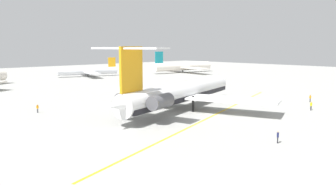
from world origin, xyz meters
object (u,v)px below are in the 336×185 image
ground_crew_portside (278,135)px  safety_cone_nose (175,91)px  airliner_far_right (184,66)px  ground_crew_starboard (310,97)px  main_jetliner (179,93)px  safety_cone_wingtip (162,89)px  ground_crew_near_tail (311,105)px  airliner_mid_right (86,71)px  ground_crew_near_nose (37,107)px

ground_crew_portside → safety_cone_nose: bearing=100.0°
airliner_far_right → safety_cone_nose: size_ratio=61.89×
ground_crew_portside → ground_crew_starboard: (35.50, 11.37, 0.01)m
main_jetliner → safety_cone_wingtip: 31.63m
airliner_far_right → ground_crew_starboard: bearing=-109.1°
ground_crew_portside → ground_crew_starboard: 37.28m
ground_crew_near_tail → safety_cone_nose: (-0.30, 38.19, -0.88)m
main_jetliner → airliner_far_right: (69.77, 65.56, -0.43)m
airliner_mid_right → ground_crew_starboard: (4.39, -92.31, -1.21)m
ground_crew_portside → ground_crew_near_tail: bearing=54.3°
safety_cone_wingtip → ground_crew_portside: bearing=-116.7°
ground_crew_near_nose → safety_cone_nose: ground_crew_near_nose is taller
ground_crew_near_tail → airliner_mid_right: bearing=-152.3°
airliner_mid_right → safety_cone_nose: 58.97m
ground_crew_portside → airliner_far_right: bearing=89.1°
ground_crew_near_nose → ground_crew_near_tail: 53.19m
safety_cone_nose → ground_crew_near_nose: bearing=-175.1°
safety_cone_wingtip → safety_cone_nose: bearing=-91.8°
main_jetliner → ground_crew_portside: size_ratio=25.09×
ground_crew_near_tail → ground_crew_near_nose: bearing=-99.8°
ground_crew_near_nose → ground_crew_portside: (14.66, -41.59, 0.02)m
ground_crew_near_tail → safety_cone_wingtip: size_ratio=3.33×
ground_crew_near_nose → ground_crew_starboard: (50.16, -30.21, 0.03)m
airliner_mid_right → ground_crew_near_nose: airliner_mid_right is taller
airliner_far_right → safety_cone_wingtip: (-51.24, -40.12, -2.72)m
airliner_far_right → ground_crew_portside: size_ratio=20.15×
airliner_mid_right → ground_crew_starboard: size_ratio=15.02×
airliner_far_right → main_jetliner: bearing=-128.5°
ground_crew_portside → safety_cone_wingtip: 56.69m
ground_crew_starboard → safety_cone_nose: bearing=55.1°
airliner_far_right → ground_crew_near_tail: 98.26m
airliner_far_right → ground_crew_near_tail: airliner_far_right is taller
ground_crew_portside → ground_crew_starboard: bearing=57.1°
airliner_mid_right → safety_cone_nose: bearing=100.6°
airliner_far_right → ground_crew_near_tail: size_ratio=18.60×
airliner_mid_right → ground_crew_starboard: 92.42m
main_jetliner → ground_crew_starboard: main_jetliner is taller
ground_crew_starboard → safety_cone_wingtip: bearing=52.5°
ground_crew_near_tail → safety_cone_nose: bearing=-148.6°
airliner_mid_right → ground_crew_near_nose: size_ratio=15.51×
main_jetliner → ground_crew_near_nose: main_jetliner is taller
ground_crew_near_tail → ground_crew_portside: 26.52m
airliner_mid_right → safety_cone_wingtip: (-5.61, -53.06, -2.02)m
airliner_mid_right → airliner_far_right: size_ratio=0.76×
safety_cone_nose → safety_cone_wingtip: same height
airliner_far_right → ground_crew_portside: (-76.74, -90.74, -1.93)m
ground_crew_portside → safety_cone_nose: ground_crew_portside is taller
ground_crew_near_tail → safety_cone_wingtip: (-0.12, 43.77, -0.88)m
safety_cone_wingtip → airliner_mid_right: bearing=84.0°
ground_crew_starboard → safety_cone_nose: ground_crew_starboard is taller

